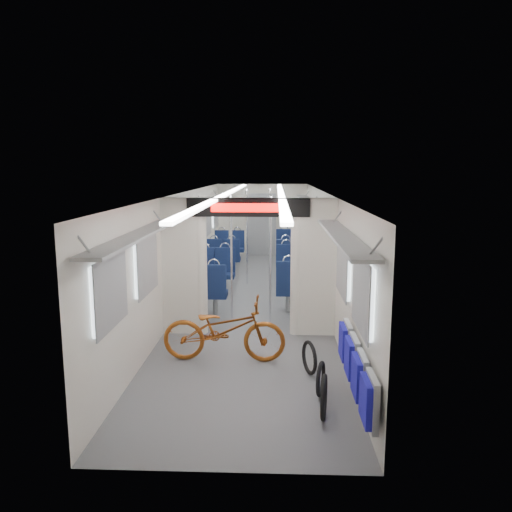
% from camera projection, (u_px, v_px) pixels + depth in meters
% --- Properties ---
extents(carriage, '(12.00, 12.02, 2.31)m').
position_uv_depth(carriage, '(253.00, 233.00, 9.99)').
color(carriage, '#515456').
rests_on(carriage, ground).
extents(bicycle, '(1.80, 0.66, 0.94)m').
position_uv_depth(bicycle, '(224.00, 330.00, 7.23)').
color(bicycle, '#8F4614').
rests_on(bicycle, ground).
extents(flip_bench, '(0.12, 2.09, 0.50)m').
position_uv_depth(flip_bench, '(356.00, 367.00, 5.57)').
color(flip_bench, gray).
rests_on(flip_bench, carriage).
extents(bike_hoop_a, '(0.13, 0.52, 0.52)m').
position_uv_depth(bike_hoop_a, '(324.00, 399.00, 5.55)').
color(bike_hoop_a, black).
rests_on(bike_hoop_a, ground).
extents(bike_hoop_b, '(0.17, 0.44, 0.44)m').
position_uv_depth(bike_hoop_b, '(321.00, 381.00, 6.13)').
color(bike_hoop_b, black).
rests_on(bike_hoop_b, ground).
extents(bike_hoop_c, '(0.20, 0.46, 0.47)m').
position_uv_depth(bike_hoop_c, '(309.00, 359.00, 6.78)').
color(bike_hoop_c, black).
rests_on(bike_hoop_c, ground).
extents(seat_bay_near_left, '(0.93, 2.15, 1.12)m').
position_uv_depth(seat_bay_near_left, '(209.00, 277.00, 10.38)').
color(seat_bay_near_left, '#0E1A3E').
rests_on(seat_bay_near_left, ground).
extents(seat_bay_near_right, '(0.95, 2.25, 1.15)m').
position_uv_depth(seat_bay_near_right, '(298.00, 274.00, 10.63)').
color(seat_bay_near_right, '#0E1A3E').
rests_on(seat_bay_near_right, ground).
extents(seat_bay_far_left, '(0.89, 1.98, 1.07)m').
position_uv_depth(seat_bay_far_left, '(226.00, 250.00, 14.04)').
color(seat_bay_far_left, '#0E1A3E').
rests_on(seat_bay_far_left, ground).
extents(seat_bay_far_right, '(0.95, 2.27, 1.16)m').
position_uv_depth(seat_bay_far_right, '(293.00, 251.00, 13.55)').
color(seat_bay_far_right, '#0E1A3E').
rests_on(seat_bay_far_right, ground).
extents(stanchion_near_left, '(0.04, 0.04, 2.30)m').
position_uv_depth(stanchion_near_left, '(232.00, 258.00, 9.19)').
color(stanchion_near_left, silver).
rests_on(stanchion_near_left, ground).
extents(stanchion_near_right, '(0.04, 0.04, 2.30)m').
position_uv_depth(stanchion_near_right, '(270.00, 261.00, 8.88)').
color(stanchion_near_right, silver).
rests_on(stanchion_near_right, ground).
extents(stanchion_far_left, '(0.04, 0.04, 2.30)m').
position_uv_depth(stanchion_far_left, '(247.00, 237.00, 11.99)').
color(stanchion_far_left, silver).
rests_on(stanchion_far_left, ground).
extents(stanchion_far_right, '(0.04, 0.04, 2.30)m').
position_uv_depth(stanchion_far_right, '(270.00, 235.00, 12.34)').
color(stanchion_far_right, silver).
rests_on(stanchion_far_right, ground).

